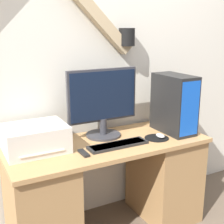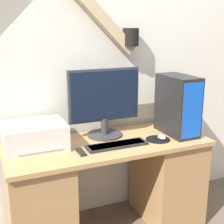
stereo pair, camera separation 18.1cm
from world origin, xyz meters
name	(u,v)px [view 2 (the right image)]	position (x,y,z in m)	size (l,w,h in m)	color
wall_back	(90,45)	(-0.01, 0.62, 1.36)	(6.40, 0.17, 2.70)	silver
desk	(108,186)	(0.00, 0.28, 0.37)	(1.42, 0.57, 0.70)	tan
monitor	(104,101)	(0.03, 0.42, 0.97)	(0.54, 0.26, 0.50)	#333338
keyboard	(117,145)	(0.03, 0.19, 0.71)	(0.42, 0.12, 0.02)	black
mousepad	(158,139)	(0.35, 0.19, 0.71)	(0.18, 0.18, 0.00)	black
mouse	(162,137)	(0.38, 0.18, 0.72)	(0.05, 0.08, 0.03)	silver
computer_tower	(178,105)	(0.55, 0.26, 0.92)	(0.18, 0.36, 0.44)	black
printer	(35,136)	(-0.49, 0.37, 0.79)	(0.40, 0.32, 0.17)	beige
remote_control	(81,152)	(-0.24, 0.17, 0.71)	(0.04, 0.12, 0.02)	black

